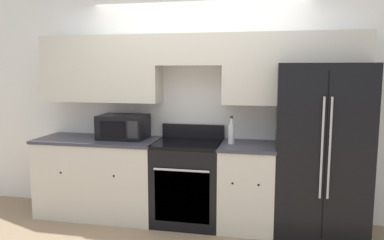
% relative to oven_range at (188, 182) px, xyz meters
% --- Properties ---
extents(ground_plane, '(12.00, 12.00, 0.00)m').
position_rel_oven_range_xyz_m(ground_plane, '(0.05, -0.31, -0.47)').
color(ground_plane, '#937A5B').
extents(wall_back, '(8.00, 0.39, 2.60)m').
position_rel_oven_range_xyz_m(wall_back, '(0.05, 0.27, 1.01)').
color(wall_back, white).
rests_on(wall_back, ground_plane).
extents(lower_cabinets_left, '(1.44, 0.64, 0.92)m').
position_rel_oven_range_xyz_m(lower_cabinets_left, '(-1.08, 0.00, -0.00)').
color(lower_cabinets_left, beige).
rests_on(lower_cabinets_left, ground_plane).
extents(lower_cabinets_right, '(0.60, 0.64, 0.92)m').
position_rel_oven_range_xyz_m(lower_cabinets_right, '(0.66, -0.00, -0.00)').
color(lower_cabinets_right, beige).
rests_on(lower_cabinets_right, ground_plane).
extents(oven_range, '(0.74, 0.65, 1.08)m').
position_rel_oven_range_xyz_m(oven_range, '(0.00, 0.00, 0.00)').
color(oven_range, black).
rests_on(oven_range, ground_plane).
extents(refrigerator, '(0.92, 0.77, 1.79)m').
position_rel_oven_range_xyz_m(refrigerator, '(1.41, 0.06, 0.43)').
color(refrigerator, black).
rests_on(refrigerator, ground_plane).
extents(microwave, '(0.54, 0.40, 0.28)m').
position_rel_oven_range_xyz_m(microwave, '(-0.79, 0.07, 0.59)').
color(microwave, black).
rests_on(microwave, lower_cabinets_left).
extents(bottle, '(0.07, 0.07, 0.30)m').
position_rel_oven_range_xyz_m(bottle, '(0.48, 0.01, 0.58)').
color(bottle, silver).
rests_on(bottle, lower_cabinets_right).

